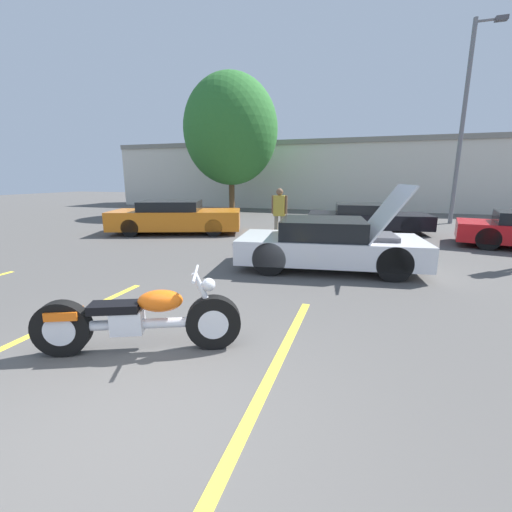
{
  "coord_description": "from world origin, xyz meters",
  "views": [
    {
      "loc": [
        1.79,
        -2.0,
        2.03
      ],
      "look_at": [
        0.15,
        3.11,
        0.8
      ],
      "focal_mm": 24.0,
      "sensor_mm": 36.0,
      "label": 1
    }
  ],
  "objects_px": {
    "parked_car_left_row": "(176,217)",
    "parked_car_mid_row": "(366,218)",
    "motorcycle": "(139,320)",
    "tree_background": "(231,130)",
    "show_car_hood_open": "(330,244)",
    "light_pole": "(465,117)",
    "spectator_near_motorcycle": "(279,210)"
  },
  "relations": [
    {
      "from": "motorcycle",
      "to": "parked_car_mid_row",
      "type": "relative_size",
      "value": 0.49
    },
    {
      "from": "parked_car_mid_row",
      "to": "spectator_near_motorcycle",
      "type": "xyz_separation_m",
      "value": [
        -2.7,
        -2.92,
        0.48
      ]
    },
    {
      "from": "show_car_hood_open",
      "to": "parked_car_left_row",
      "type": "bearing_deg",
      "value": 142.45
    },
    {
      "from": "tree_background",
      "to": "motorcycle",
      "type": "height_order",
      "value": "tree_background"
    },
    {
      "from": "tree_background",
      "to": "spectator_near_motorcycle",
      "type": "xyz_separation_m",
      "value": [
        4.77,
        -7.8,
        -3.59
      ]
    },
    {
      "from": "motorcycle",
      "to": "parked_car_left_row",
      "type": "bearing_deg",
      "value": 94.44
    },
    {
      "from": "motorcycle",
      "to": "show_car_hood_open",
      "type": "height_order",
      "value": "show_car_hood_open"
    },
    {
      "from": "motorcycle",
      "to": "parked_car_mid_row",
      "type": "bearing_deg",
      "value": 53.13
    },
    {
      "from": "light_pole",
      "to": "motorcycle",
      "type": "xyz_separation_m",
      "value": [
        -6.21,
        -14.34,
        -4.15
      ]
    },
    {
      "from": "light_pole",
      "to": "motorcycle",
      "type": "height_order",
      "value": "light_pole"
    },
    {
      "from": "show_car_hood_open",
      "to": "parked_car_left_row",
      "type": "relative_size",
      "value": 0.84
    },
    {
      "from": "tree_background",
      "to": "motorcycle",
      "type": "bearing_deg",
      "value": -72.12
    },
    {
      "from": "parked_car_left_row",
      "to": "show_car_hood_open",
      "type": "bearing_deg",
      "value": -49.49
    },
    {
      "from": "show_car_hood_open",
      "to": "parked_car_left_row",
      "type": "distance_m",
      "value": 6.99
    },
    {
      "from": "light_pole",
      "to": "parked_car_mid_row",
      "type": "xyz_separation_m",
      "value": [
        -3.72,
        -3.78,
        -4.02
      ]
    },
    {
      "from": "motorcycle",
      "to": "parked_car_left_row",
      "type": "relative_size",
      "value": 0.45
    },
    {
      "from": "parked_car_left_row",
      "to": "spectator_near_motorcycle",
      "type": "bearing_deg",
      "value": -25.88
    },
    {
      "from": "light_pole",
      "to": "parked_car_left_row",
      "type": "height_order",
      "value": "light_pole"
    },
    {
      "from": "light_pole",
      "to": "spectator_near_motorcycle",
      "type": "height_order",
      "value": "light_pole"
    },
    {
      "from": "light_pole",
      "to": "parked_car_mid_row",
      "type": "bearing_deg",
      "value": -134.55
    },
    {
      "from": "parked_car_left_row",
      "to": "parked_car_mid_row",
      "type": "relative_size",
      "value": 1.11
    },
    {
      "from": "light_pole",
      "to": "parked_car_left_row",
      "type": "xyz_separation_m",
      "value": [
        -10.53,
        -6.23,
        -3.96
      ]
    },
    {
      "from": "light_pole",
      "to": "tree_background",
      "type": "xyz_separation_m",
      "value": [
        -11.19,
        1.11,
        0.06
      ]
    },
    {
      "from": "spectator_near_motorcycle",
      "to": "show_car_hood_open",
      "type": "bearing_deg",
      "value": -57.35
    },
    {
      "from": "light_pole",
      "to": "show_car_hood_open",
      "type": "bearing_deg",
      "value": -114.68
    },
    {
      "from": "tree_background",
      "to": "parked_car_mid_row",
      "type": "relative_size",
      "value": 1.65
    },
    {
      "from": "show_car_hood_open",
      "to": "parked_car_mid_row",
      "type": "distance_m",
      "value": 6.01
    },
    {
      "from": "tree_background",
      "to": "parked_car_left_row",
      "type": "height_order",
      "value": "tree_background"
    },
    {
      "from": "motorcycle",
      "to": "tree_background",
      "type": "bearing_deg",
      "value": 84.29
    },
    {
      "from": "parked_car_left_row",
      "to": "parked_car_mid_row",
      "type": "distance_m",
      "value": 7.24
    },
    {
      "from": "light_pole",
      "to": "show_car_hood_open",
      "type": "xyz_separation_m",
      "value": [
        -4.47,
        -9.74,
        -3.98
      ]
    },
    {
      "from": "tree_background",
      "to": "show_car_hood_open",
      "type": "relative_size",
      "value": 1.79
    }
  ]
}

